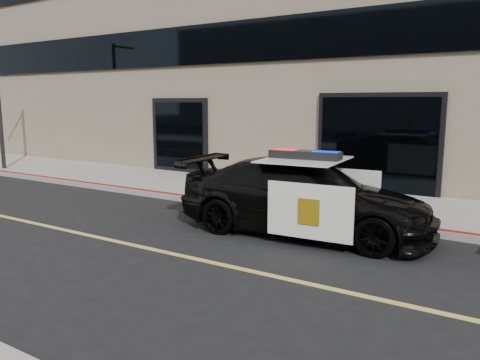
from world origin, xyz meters
The scene contains 4 objects.
ground centered at (0.00, 0.00, 0.00)m, with size 120.00×120.00×0.00m, color black.
sidewalk_n centered at (0.00, 5.25, 0.07)m, with size 60.00×3.50×0.15m, color gray.
police_car centered at (-1.15, 2.45, 0.75)m, with size 2.78×5.41×1.68m.
fire_hydrant centered at (-3.87, 4.52, 0.53)m, with size 0.37×0.52×0.82m.
Camera 1 is at (2.62, -6.02, 2.63)m, focal length 35.00 mm.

